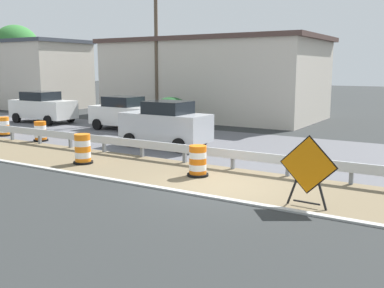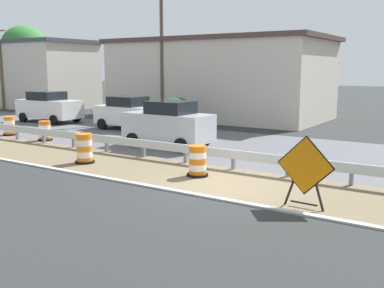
{
  "view_description": "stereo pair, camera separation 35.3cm",
  "coord_description": "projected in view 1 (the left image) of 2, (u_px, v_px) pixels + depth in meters",
  "views": [
    {
      "loc": [
        -11.8,
        -6.12,
        3.59
      ],
      "look_at": [
        0.94,
        1.72,
        1.01
      ],
      "focal_mm": 41.71,
      "sensor_mm": 36.0,
      "label": 1
    },
    {
      "loc": [
        -11.61,
        -6.42,
        3.59
      ],
      "look_at": [
        0.94,
        1.72,
        1.01
      ],
      "focal_mm": 41.71,
      "sensor_mm": 36.0,
      "label": 2
    }
  ],
  "objects": [
    {
      "name": "ground_plane",
      "position": [
        223.0,
        186.0,
        13.67
      ],
      "size": [
        160.0,
        160.0,
        0.0
      ],
      "primitive_type": "plane",
      "color": "#2B2D2D"
    },
    {
      "name": "utility_pole_near",
      "position": [
        156.0,
        53.0,
        29.67
      ],
      "size": [
        0.24,
        1.8,
        8.77
      ],
      "color": "brown",
      "rests_on": "ground"
    },
    {
      "name": "bush_roadside",
      "position": [
        171.0,
        113.0,
        25.88
      ],
      "size": [
        2.35,
        2.35,
        1.9
      ],
      "primitive_type": "ellipsoid",
      "color": "#1E4C23",
      "rests_on": "ground"
    },
    {
      "name": "guardrail_median",
      "position": [
        232.0,
        155.0,
        15.84
      ],
      "size": [
        0.18,
        55.28,
        0.71
      ],
      "color": "silver",
      "rests_on": "ground"
    },
    {
      "name": "car_distant_a",
      "position": [
        43.0,
        107.0,
        29.23
      ],
      "size": [
        2.2,
        4.51,
        2.03
      ],
      "rotation": [
        0.0,
        0.0,
        -1.55
      ],
      "color": "silver",
      "rests_on": "ground"
    },
    {
      "name": "car_trailing_far_lane",
      "position": [
        166.0,
        124.0,
        20.21
      ],
      "size": [
        2.03,
        4.16,
        2.1
      ],
      "rotation": [
        0.0,
        0.0,
        1.55
      ],
      "color": "silver",
      "rests_on": "ground"
    },
    {
      "name": "traffic_barrel_close",
      "position": [
        83.0,
        150.0,
        16.8
      ],
      "size": [
        0.74,
        0.74,
        1.12
      ],
      "color": "orange",
      "rests_on": "ground"
    },
    {
      "name": "far_lane_asphalt",
      "position": [
        294.0,
        152.0,
        19.17
      ],
      "size": [
        8.25,
        120.0,
        0.0
      ],
      "primitive_type": "cube",
      "color": "#56565B",
      "rests_on": "ground"
    },
    {
      "name": "tree_roadside",
      "position": [
        16.0,
        46.0,
        39.31
      ],
      "size": [
        3.88,
        3.88,
        7.28
      ],
      "color": "#4C3D2D",
      "rests_on": "ground"
    },
    {
      "name": "curb_near_edge",
      "position": [
        202.0,
        196.0,
        12.58
      ],
      "size": [
        0.2,
        120.0,
        0.11
      ],
      "primitive_type": "cube",
      "color": "#ADADA8",
      "rests_on": "ground"
    },
    {
      "name": "traffic_barrel_nearest",
      "position": [
        198.0,
        162.0,
        14.85
      ],
      "size": [
        0.72,
        0.72,
        1.03
      ],
      "color": "orange",
      "rests_on": "ground"
    },
    {
      "name": "traffic_barrel_far",
      "position": [
        4.0,
        127.0,
        23.63
      ],
      "size": [
        0.71,
        0.71,
        1.0
      ],
      "color": "orange",
      "rests_on": "ground"
    },
    {
      "name": "roadside_shop_near",
      "position": [
        213.0,
        78.0,
        32.13
      ],
      "size": [
        8.13,
        15.5,
        5.62
      ],
      "color": "beige",
      "rests_on": "ground"
    },
    {
      "name": "roadside_shop_far",
      "position": [
        28.0,
        74.0,
        40.21
      ],
      "size": [
        6.31,
        11.04,
        5.92
      ],
      "color": "beige",
      "rests_on": "ground"
    },
    {
      "name": "car_distant_c",
      "position": [
        125.0,
        113.0,
        25.78
      ],
      "size": [
        2.12,
        4.35,
        1.94
      ],
      "rotation": [
        0.0,
        0.0,
        -1.61
      ],
      "color": "silver",
      "rests_on": "ground"
    },
    {
      "name": "traffic_barrel_mid",
      "position": [
        40.0,
        132.0,
        21.94
      ],
      "size": [
        0.71,
        0.71,
        0.98
      ],
      "color": "orange",
      "rests_on": "ground"
    },
    {
      "name": "median_dirt_strip",
      "position": [
        232.0,
        181.0,
        14.19
      ],
      "size": [
        3.63,
        120.0,
        0.01
      ],
      "primitive_type": "cube",
      "color": "#706047",
      "rests_on": "ground"
    },
    {
      "name": "warning_sign_diamond",
      "position": [
        308.0,
        168.0,
        11.43
      ],
      "size": [
        0.12,
        1.55,
        1.9
      ],
      "rotation": [
        0.0,
        0.0,
        3.09
      ],
      "color": "black",
      "rests_on": "ground"
    }
  ]
}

